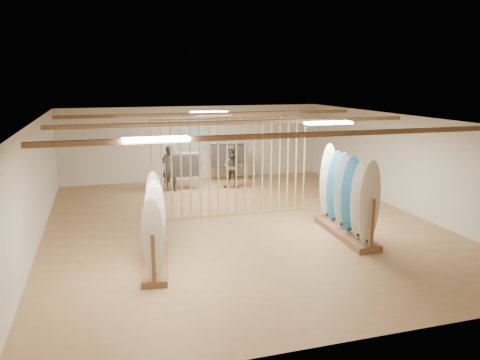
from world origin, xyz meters
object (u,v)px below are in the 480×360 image
object	(u,v)px
shopper_a	(170,165)
rack_left	(155,238)
clothing_rack_a	(183,166)
clothing_rack_b	(229,156)
rack_right	(346,208)
shopper_b	(233,164)

from	to	relation	value
shopper_a	rack_left	bearing A→B (deg)	101.20
clothing_rack_a	rack_left	bearing A→B (deg)	-103.29
rack_left	clothing_rack_b	distance (m)	8.40
clothing_rack_a	clothing_rack_b	world-z (taller)	clothing_rack_b
clothing_rack_b	shopper_a	distance (m)	2.55
rack_right	clothing_rack_a	distance (m)	6.72
rack_left	shopper_b	xyz separation A→B (m)	(3.46, 6.29, 0.26)
clothing_rack_a	shopper_b	xyz separation A→B (m)	(1.72, -0.32, 0.01)
clothing_rack_a	shopper_b	size ratio (longest dim) A/B	0.76
clothing_rack_b	shopper_a	world-z (taller)	shopper_a
clothing_rack_b	shopper_b	xyz separation A→B (m)	(-0.19, -1.26, -0.10)
clothing_rack_b	shopper_b	world-z (taller)	shopper_b
clothing_rack_a	shopper_a	xyz separation A→B (m)	(-0.45, -0.00, 0.04)
rack_right	clothing_rack_b	bearing A→B (deg)	101.88
shopper_a	clothing_rack_a	bearing A→B (deg)	-157.63
rack_left	clothing_rack_b	world-z (taller)	rack_left
clothing_rack_a	shopper_a	world-z (taller)	shopper_a
clothing_rack_b	shopper_b	distance (m)	1.28
shopper_b	rack_left	bearing A→B (deg)	-90.02
rack_left	clothing_rack_a	distance (m)	6.84
rack_left	shopper_b	bearing A→B (deg)	69.61
rack_left	rack_right	world-z (taller)	rack_right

